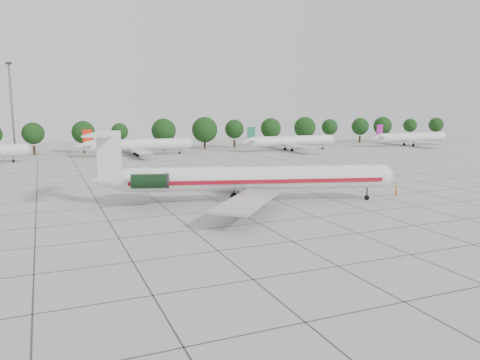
{
  "coord_description": "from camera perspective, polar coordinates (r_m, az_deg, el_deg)",
  "views": [
    {
      "loc": [
        -22.7,
        -56.04,
        13.64
      ],
      "look_at": [
        1.98,
        2.23,
        3.5
      ],
      "focal_mm": 35.0,
      "sensor_mm": 36.0,
      "label": 1
    }
  ],
  "objects": [
    {
      "name": "ground",
      "position": [
        61.98,
        -0.88,
        -3.61
      ],
      "size": [
        260.0,
        260.0,
        0.0
      ],
      "primitive_type": "plane",
      "color": "#A8A8A0",
      "rests_on": "ground"
    },
    {
      "name": "apron_joints",
      "position": [
        75.82,
        -5.15,
        -1.29
      ],
      "size": [
        170.0,
        170.0,
        0.02
      ],
      "primitive_type": "cube",
      "color": "#383838",
      "rests_on": "ground"
    },
    {
      "name": "main_airliner",
      "position": [
        65.39,
        0.04,
        0.24
      ],
      "size": [
        42.25,
        32.43,
        10.08
      ],
      "rotation": [
        0.0,
        0.0,
        -0.29
      ],
      "color": "silver",
      "rests_on": "ground"
    },
    {
      "name": "ground_crew",
      "position": [
        75.01,
        18.47,
        -1.24
      ],
      "size": [
        0.68,
        0.62,
        1.56
      ],
      "primitive_type": "imported",
      "rotation": [
        0.0,
        0.0,
        3.72
      ],
      "color": "#E35C0D",
      "rests_on": "ground"
    },
    {
      "name": "bg_airliner_c",
      "position": [
        130.59,
        -12.24,
        4.18
      ],
      "size": [
        28.24,
        27.2,
        7.4
      ],
      "color": "silver",
      "rests_on": "ground"
    },
    {
      "name": "bg_airliner_d",
      "position": [
        142.95,
        6.23,
        4.74
      ],
      "size": [
        28.24,
        27.2,
        7.4
      ],
      "color": "silver",
      "rests_on": "ground"
    },
    {
      "name": "bg_airliner_e",
      "position": [
        168.99,
        20.11,
        4.91
      ],
      "size": [
        28.24,
        27.2,
        7.4
      ],
      "color": "silver",
      "rests_on": "ground"
    },
    {
      "name": "tree_line",
      "position": [
        141.68,
        -18.55,
        5.53
      ],
      "size": [
        249.86,
        8.44,
        10.22
      ],
      "color": "#332114",
      "rests_on": "ground"
    },
    {
      "name": "floodlight_mast",
      "position": [
        148.22,
        -26.08,
        8.44
      ],
      "size": [
        1.6,
        1.6,
        25.45
      ],
      "color": "slate",
      "rests_on": "ground"
    }
  ]
}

